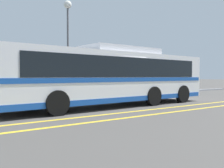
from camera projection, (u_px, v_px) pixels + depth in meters
The scene contains 6 objects.
ground_plane at pixel (112, 106), 13.43m from camera, with size 220.00×220.00×0.00m, color #423F3D.
lane_strip_0 at pixel (142, 111), 11.68m from camera, with size 0.20×32.07×0.01m, color gold.
lane_strip_1 at pixel (161, 113), 10.76m from camera, with size 0.20×32.07×0.01m, color gold.
curb_strip at pixel (63, 98), 17.91m from camera, with size 40.07×0.36×0.15m, color #99999E.
transit_bus at pixel (112, 76), 13.40m from camera, with size 12.47×3.05×3.05m.
street_lamp at pixel (68, 24), 19.05m from camera, with size 0.57×0.57×7.04m.
Camera 1 is at (-8.08, -10.68, 1.54)m, focal length 42.00 mm.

